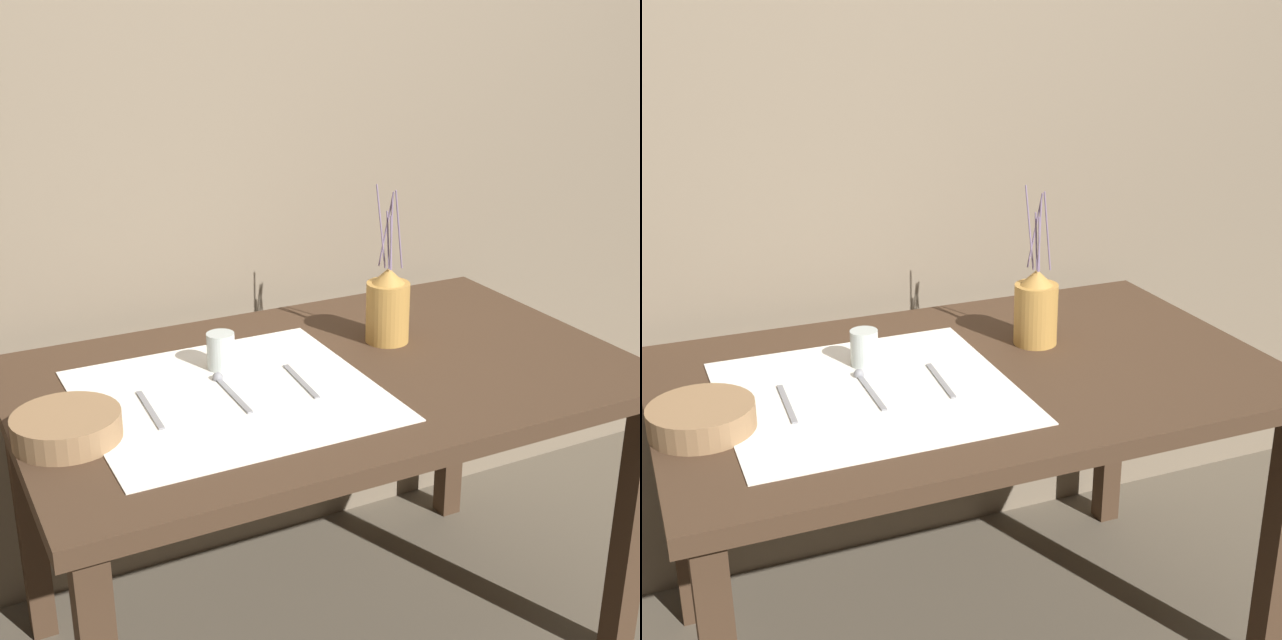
% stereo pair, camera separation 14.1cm
% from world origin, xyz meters
% --- Properties ---
extents(stone_wall_back, '(7.00, 0.06, 2.40)m').
position_xyz_m(stone_wall_back, '(0.00, 0.53, 1.20)').
color(stone_wall_back, '#7A6B56').
rests_on(stone_wall_back, ground_plane).
extents(wooden_table, '(1.35, 0.84, 0.74)m').
position_xyz_m(wooden_table, '(0.00, 0.00, 0.65)').
color(wooden_table, '#422D1E').
rests_on(wooden_table, ground_plane).
extents(linen_cloth, '(0.59, 0.56, 0.00)m').
position_xyz_m(linen_cloth, '(-0.24, -0.03, 0.74)').
color(linen_cloth, white).
rests_on(linen_cloth, wooden_table).
extents(pitcher_with_flowers, '(0.10, 0.10, 0.37)m').
position_xyz_m(pitcher_with_flowers, '(0.21, 0.09, 0.82)').
color(pitcher_with_flowers, '#B7843D').
rests_on(pitcher_with_flowers, wooden_table).
extents(wooden_bowl, '(0.20, 0.20, 0.05)m').
position_xyz_m(wooden_bowl, '(-0.58, -0.07, 0.77)').
color(wooden_bowl, '#8E6B47').
rests_on(wooden_bowl, wooden_table).
extents(glass_tumbler_near, '(0.06, 0.06, 0.08)m').
position_xyz_m(glass_tumbler_near, '(-0.20, 0.11, 0.78)').
color(glass_tumbler_near, '#B7C1BC').
rests_on(glass_tumbler_near, wooden_table).
extents(knife_center, '(0.02, 0.18, 0.00)m').
position_xyz_m(knife_center, '(-0.40, -0.03, 0.74)').
color(knife_center, gray).
rests_on(knife_center, wooden_table).
extents(spoon_outer, '(0.02, 0.19, 0.02)m').
position_xyz_m(spoon_outer, '(-0.23, 0.02, 0.75)').
color(spoon_outer, gray).
rests_on(spoon_outer, wooden_table).
extents(fork_outer, '(0.02, 0.18, 0.00)m').
position_xyz_m(fork_outer, '(-0.08, -0.04, 0.74)').
color(fork_outer, gray).
rests_on(fork_outer, wooden_table).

